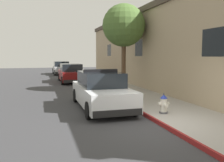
# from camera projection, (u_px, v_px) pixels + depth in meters

# --- Properties ---
(ground_plane) EXTENTS (28.26, 60.00, 0.20)m
(ground_plane) POSITION_uv_depth(u_px,v_px,m) (27.00, 91.00, 16.18)
(ground_plane) COLOR #353538
(sidewalk_pavement) EXTENTS (2.69, 60.00, 0.14)m
(sidewalk_pavement) POSITION_uv_depth(u_px,v_px,m) (114.00, 86.00, 17.84)
(sidewalk_pavement) COLOR #9E9991
(sidewalk_pavement) RESTS_ON ground
(curb_painted_edge) EXTENTS (0.08, 60.00, 0.14)m
(curb_painted_edge) POSITION_uv_depth(u_px,v_px,m) (95.00, 86.00, 17.45)
(curb_painted_edge) COLOR maroon
(curb_painted_edge) RESTS_ON ground
(storefront_building) EXTENTS (5.68, 26.88, 5.41)m
(storefront_building) POSITION_uv_depth(u_px,v_px,m) (174.00, 49.00, 17.32)
(storefront_building) COLOR tan
(storefront_building) RESTS_ON ground
(police_cruiser) EXTENTS (1.94, 4.84, 1.68)m
(police_cruiser) POSITION_uv_depth(u_px,v_px,m) (101.00, 91.00, 10.56)
(police_cruiser) COLOR white
(police_cruiser) RESTS_ON ground
(parked_car_silver_ahead) EXTENTS (1.94, 4.84, 1.56)m
(parked_car_silver_ahead) POSITION_uv_depth(u_px,v_px,m) (71.00, 73.00, 20.82)
(parked_car_silver_ahead) COLOR maroon
(parked_car_silver_ahead) RESTS_ON ground
(parked_car_dark_far) EXTENTS (1.94, 4.84, 1.56)m
(parked_car_dark_far) POSITION_uv_depth(u_px,v_px,m) (61.00, 68.00, 29.61)
(parked_car_dark_far) COLOR #B2B5BA
(parked_car_dark_far) RESTS_ON ground
(fire_hydrant) EXTENTS (0.44, 0.40, 0.76)m
(fire_hydrant) POSITION_uv_depth(u_px,v_px,m) (164.00, 104.00, 9.01)
(fire_hydrant) COLOR #4C4C51
(fire_hydrant) RESTS_ON sidewalk_pavement
(street_tree) EXTENTS (2.67, 2.67, 5.34)m
(street_tree) POSITION_uv_depth(u_px,v_px,m) (124.00, 26.00, 15.24)
(street_tree) COLOR brown
(street_tree) RESTS_ON sidewalk_pavement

